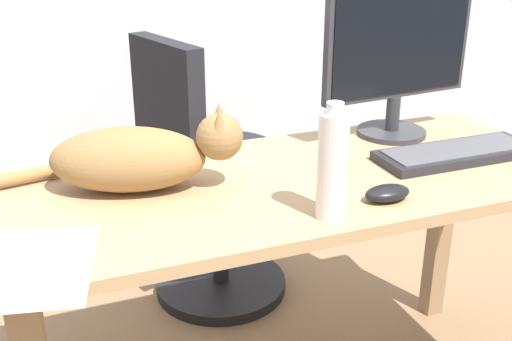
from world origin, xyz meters
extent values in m
cube|color=tan|center=(0.00, 0.00, 0.70)|extent=(1.44, 0.60, 0.03)
cube|color=#977752|center=(-0.66, 0.24, 0.34)|extent=(0.06, 0.06, 0.68)
cube|color=#977752|center=(0.66, 0.24, 0.34)|extent=(0.06, 0.06, 0.68)
cylinder|color=black|center=(0.01, 0.65, 0.02)|extent=(0.48, 0.48, 0.04)
cylinder|color=black|center=(0.01, 0.65, 0.25)|extent=(0.06, 0.06, 0.50)
cylinder|color=black|center=(0.01, 0.65, 0.53)|extent=(0.44, 0.44, 0.06)
cube|color=black|center=(-0.17, 0.59, 0.76)|extent=(0.16, 0.35, 0.40)
cylinder|color=#333338|center=(0.40, 0.19, 0.72)|extent=(0.20, 0.20, 0.01)
cylinder|color=#333338|center=(0.40, 0.19, 0.78)|extent=(0.04, 0.04, 0.10)
cube|color=#333338|center=(0.40, 0.19, 0.98)|extent=(0.48, 0.07, 0.30)
cube|color=black|center=(0.40, 0.18, 0.98)|extent=(0.45, 0.05, 0.27)
cube|color=#232328|center=(0.45, -0.04, 0.73)|extent=(0.44, 0.15, 0.02)
cube|color=#515156|center=(0.45, -0.04, 0.74)|extent=(0.40, 0.12, 0.00)
ellipsoid|color=olive|center=(-0.39, 0.08, 0.79)|extent=(0.40, 0.28, 0.15)
sphere|color=olive|center=(-0.19, 0.01, 0.84)|extent=(0.11, 0.11, 0.11)
cone|color=olive|center=(-0.18, 0.04, 0.89)|extent=(0.04, 0.04, 0.04)
cone|color=olive|center=(-0.20, -0.02, 0.89)|extent=(0.04, 0.04, 0.04)
cylinder|color=olive|center=(-0.63, 0.19, 0.73)|extent=(0.18, 0.07, 0.03)
ellipsoid|color=black|center=(0.14, -0.20, 0.73)|extent=(0.11, 0.06, 0.04)
cube|color=white|center=(-0.63, -0.21, 0.71)|extent=(0.27, 0.33, 0.00)
cylinder|color=silver|center=(-0.02, -0.22, 0.83)|extent=(0.06, 0.06, 0.23)
cylinder|color=silver|center=(-0.02, -0.22, 0.96)|extent=(0.04, 0.04, 0.02)
camera|label=1|loc=(-0.61, -1.30, 1.32)|focal=44.23mm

